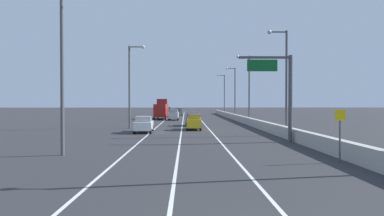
% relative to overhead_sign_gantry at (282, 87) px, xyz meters
% --- Properties ---
extents(ground_plane, '(320.00, 320.00, 0.00)m').
position_rel_overhead_sign_gantry_xyz_m(ground_plane, '(-6.80, 41.76, -4.73)').
color(ground_plane, '#2D2D30').
extents(lane_stripe_left, '(0.16, 130.00, 0.00)m').
position_rel_overhead_sign_gantry_xyz_m(lane_stripe_left, '(-12.30, 32.76, -4.73)').
color(lane_stripe_left, silver).
rests_on(lane_stripe_left, ground_plane).
extents(lane_stripe_center, '(0.16, 130.00, 0.00)m').
position_rel_overhead_sign_gantry_xyz_m(lane_stripe_center, '(-8.80, 32.76, -4.73)').
color(lane_stripe_center, silver).
rests_on(lane_stripe_center, ground_plane).
extents(lane_stripe_right, '(0.16, 130.00, 0.00)m').
position_rel_overhead_sign_gantry_xyz_m(lane_stripe_right, '(-5.30, 32.76, -4.73)').
color(lane_stripe_right, silver).
rests_on(lane_stripe_right, ground_plane).
extents(jersey_barrier_right, '(0.60, 120.00, 1.10)m').
position_rel_overhead_sign_gantry_xyz_m(jersey_barrier_right, '(1.34, 17.76, -4.18)').
color(jersey_barrier_right, '#B2ADA3').
rests_on(jersey_barrier_right, ground_plane).
extents(overhead_sign_gantry, '(4.68, 0.36, 7.50)m').
position_rel_overhead_sign_gantry_xyz_m(overhead_sign_gantry, '(0.00, 0.00, 0.00)').
color(overhead_sign_gantry, '#47474C').
rests_on(overhead_sign_gantry, ground_plane).
extents(speed_advisory_sign, '(0.60, 0.11, 3.00)m').
position_rel_overhead_sign_gantry_xyz_m(speed_advisory_sign, '(0.44, -10.19, -2.96)').
color(speed_advisory_sign, '#4C4C51').
rests_on(speed_advisory_sign, ground_plane).
extents(lamp_post_right_second, '(2.14, 0.44, 10.91)m').
position_rel_overhead_sign_gantry_xyz_m(lamp_post_right_second, '(1.88, 5.84, 1.49)').
color(lamp_post_right_second, '#4C4C51').
rests_on(lamp_post_right_second, ground_plane).
extents(lamp_post_right_third, '(2.14, 0.44, 10.91)m').
position_rel_overhead_sign_gantry_xyz_m(lamp_post_right_third, '(1.56, 24.83, 1.49)').
color(lamp_post_right_third, '#4C4C51').
rests_on(lamp_post_right_third, ground_plane).
extents(lamp_post_right_fourth, '(2.14, 0.44, 10.91)m').
position_rel_overhead_sign_gantry_xyz_m(lamp_post_right_fourth, '(2.05, 43.81, 1.49)').
color(lamp_post_right_fourth, '#4C4C51').
rests_on(lamp_post_right_fourth, ground_plane).
extents(lamp_post_right_fifth, '(2.14, 0.44, 10.91)m').
position_rel_overhead_sign_gantry_xyz_m(lamp_post_right_fifth, '(1.93, 62.79, 1.49)').
color(lamp_post_right_fifth, '#4C4C51').
rests_on(lamp_post_right_fifth, ground_plane).
extents(lamp_post_left_near, '(2.14, 0.44, 10.91)m').
position_rel_overhead_sign_gantry_xyz_m(lamp_post_left_near, '(-16.03, -7.14, 1.49)').
color(lamp_post_left_near, '#4C4C51').
rests_on(lamp_post_left_near, ground_plane).
extents(lamp_post_left_mid, '(2.14, 0.44, 10.91)m').
position_rel_overhead_sign_gantry_xyz_m(lamp_post_left_mid, '(-15.43, 15.64, 1.49)').
color(lamp_post_left_mid, '#4C4C51').
rests_on(lamp_post_left_mid, ground_plane).
extents(car_yellow_0, '(1.91, 4.35, 2.01)m').
position_rel_overhead_sign_gantry_xyz_m(car_yellow_0, '(-7.26, 13.50, -3.73)').
color(car_yellow_0, gold).
rests_on(car_yellow_0, ground_plane).
extents(car_green_1, '(1.84, 4.13, 2.01)m').
position_rel_overhead_sign_gantry_xyz_m(car_green_1, '(-13.55, 72.44, -3.73)').
color(car_green_1, '#196033').
rests_on(car_green_1, ground_plane).
extents(car_blue_2, '(1.90, 4.58, 1.95)m').
position_rel_overhead_sign_gantry_xyz_m(car_blue_2, '(-7.36, 20.72, -3.75)').
color(car_blue_2, '#1E389E').
rests_on(car_blue_2, ground_plane).
extents(car_silver_3, '(1.98, 4.15, 2.12)m').
position_rel_overhead_sign_gantry_xyz_m(car_silver_3, '(-10.60, 36.99, -3.68)').
color(car_silver_3, '#B7B7BC').
rests_on(car_silver_3, ground_plane).
extents(car_white_4, '(2.12, 4.84, 1.86)m').
position_rel_overhead_sign_gantry_xyz_m(car_white_4, '(-13.06, 9.69, -3.80)').
color(car_white_4, white).
rests_on(car_white_4, ground_plane).
extents(car_gray_5, '(2.01, 4.17, 1.93)m').
position_rel_overhead_sign_gantry_xyz_m(car_gray_5, '(-10.18, 60.02, -3.76)').
color(car_gray_5, slate).
rests_on(car_gray_5, ground_plane).
extents(box_truck, '(2.67, 7.92, 4.17)m').
position_rel_overhead_sign_gantry_xyz_m(box_truck, '(-13.30, 41.64, -2.82)').
color(box_truck, '#A51E19').
rests_on(box_truck, ground_plane).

